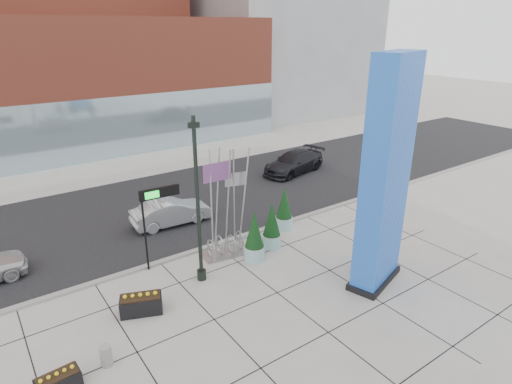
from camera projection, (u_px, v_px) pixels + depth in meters
ground at (244, 289)px, 17.90m from camera, size 160.00×160.00×0.00m
street_asphalt at (151, 210)px, 25.52m from camera, size 80.00×12.00×0.02m
curb_edge at (199, 250)px, 20.93m from camera, size 80.00×0.30×0.12m
tower_podium at (80, 85)px, 37.00m from camera, size 34.00×10.00×11.00m
tower_glass_front at (101, 129)px, 34.44m from camera, size 34.00×0.60×5.00m
building_grey_parking at (275, 37)px, 52.94m from camera, size 20.00×18.00×18.00m
blue_pylon at (385, 181)px, 16.87m from camera, size 3.09×2.04×9.49m
lamp_post at (199, 218)px, 17.57m from camera, size 0.49×0.39×7.16m
public_art_sculpture at (226, 228)px, 20.21m from camera, size 2.45×1.44×5.28m
concrete_bollard at (106, 356)px, 13.80m from camera, size 0.38×0.38×0.73m
overhead_street_sign at (156, 200)px, 18.54m from camera, size 1.79×0.26×3.79m
round_planter_east at (284, 209)px, 22.93m from camera, size 0.94×0.94×2.35m
round_planter_mid at (272, 226)px, 20.97m from camera, size 0.95×0.95×2.38m
round_planter_west at (254, 237)px, 19.82m from camera, size 0.98×0.98×2.45m
box_planter_north at (141, 303)px, 16.35m from camera, size 1.74×1.31×0.86m
box_planter_south at (58, 382)px, 12.85m from camera, size 1.30×0.71×0.69m
car_silver_mid at (171, 212)px, 23.53m from camera, size 4.41×1.76×1.43m
car_dark_east at (294, 162)px, 31.86m from camera, size 5.72×3.25×1.56m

